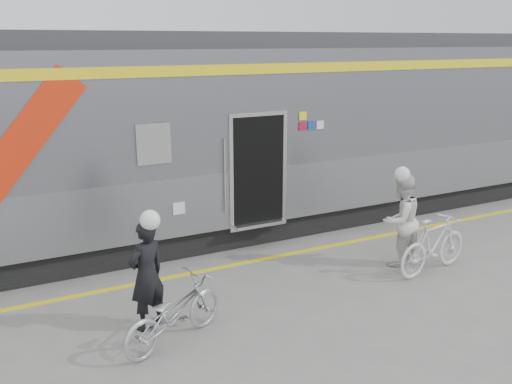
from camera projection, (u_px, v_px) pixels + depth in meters
ground at (308, 313)px, 8.11m from camera, size 90.00×90.00×0.00m
train at (122, 142)px, 10.45m from camera, size 24.00×3.17×4.10m
safety_strip at (246, 262)px, 9.96m from camera, size 24.00×0.12×0.01m
man at (147, 275)px, 7.52m from camera, size 0.69×0.59×1.60m
bicycle_left at (174, 312)px, 7.23m from camera, size 1.77×1.22×0.88m
woman at (400, 220)px, 9.69m from camera, size 0.90×0.75×1.68m
bicycle_right at (434, 245)px, 9.44m from camera, size 1.74×0.72×1.02m
helmet_man at (143, 211)px, 7.27m from camera, size 0.28×0.28×0.28m
helmet_woman at (404, 167)px, 9.43m from camera, size 0.27×0.27×0.27m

